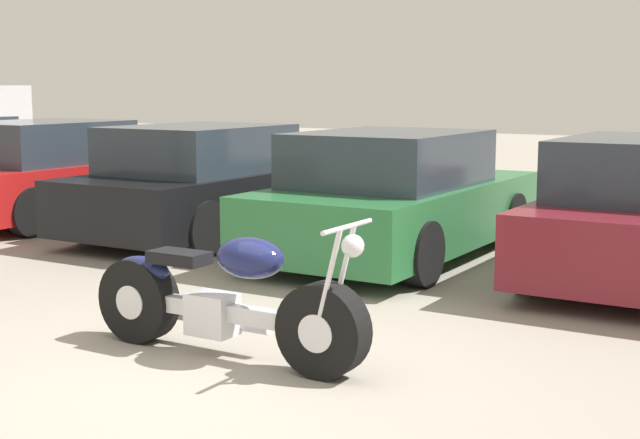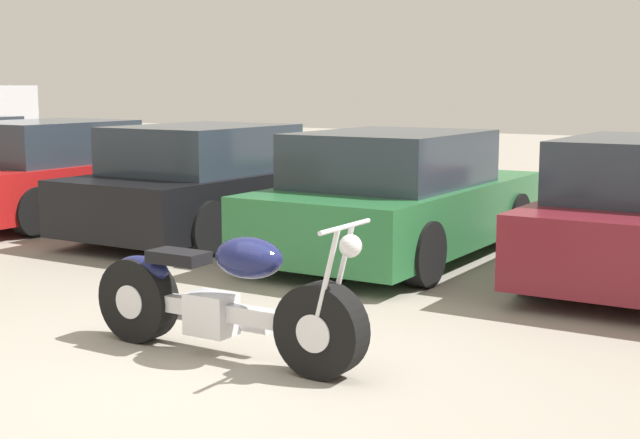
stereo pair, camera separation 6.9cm
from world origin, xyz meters
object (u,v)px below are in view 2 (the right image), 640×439
at_px(parked_car_red, 57,173).
at_px(parked_car_green, 398,199).
at_px(motorcycle, 221,300).
at_px(parked_car_black, 211,184).

relative_size(parked_car_red, parked_car_green, 1.00).
distance_m(motorcycle, parked_car_red, 7.26).
distance_m(parked_car_red, parked_car_green, 5.46).
relative_size(parked_car_black, parked_car_green, 1.00).
distance_m(motorcycle, parked_car_green, 4.04).
xyz_separation_m(motorcycle, parked_car_green, (-0.60, 3.98, 0.25)).
bearing_deg(parked_car_black, parked_car_red, -178.17).
xyz_separation_m(motorcycle, parked_car_black, (-3.33, 4.09, 0.25)).
distance_m(motorcycle, parked_car_black, 5.28).
bearing_deg(motorcycle, parked_car_red, 146.55).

